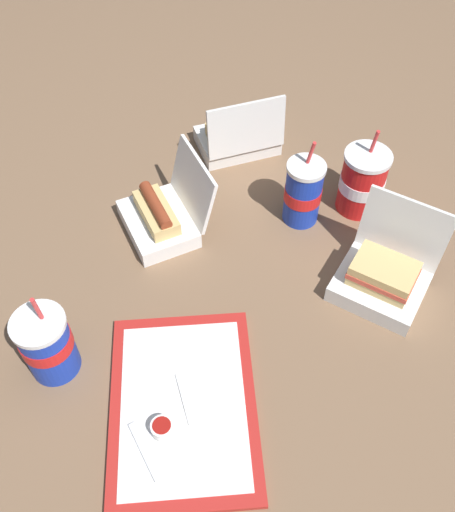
# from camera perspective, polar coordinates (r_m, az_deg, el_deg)

# --- Properties ---
(ground_plane) EXTENTS (3.20, 3.20, 0.00)m
(ground_plane) POSITION_cam_1_polar(r_m,az_deg,el_deg) (1.22, 2.03, -1.62)
(ground_plane) COLOR brown
(food_tray) EXTENTS (0.38, 0.28, 0.01)m
(food_tray) POSITION_cam_1_polar(r_m,az_deg,el_deg) (1.06, -4.45, -14.63)
(food_tray) COLOR red
(food_tray) RESTS_ON ground_plane
(ketchup_cup) EXTENTS (0.04, 0.04, 0.02)m
(ketchup_cup) POSITION_cam_1_polar(r_m,az_deg,el_deg) (1.02, -6.55, -16.71)
(ketchup_cup) COLOR white
(ketchup_cup) RESTS_ON food_tray
(napkin_stack) EXTENTS (0.12, 0.12, 0.00)m
(napkin_stack) POSITION_cam_1_polar(r_m,az_deg,el_deg) (1.05, -1.87, -13.45)
(napkin_stack) COLOR white
(napkin_stack) RESTS_ON food_tray
(plastic_fork) EXTENTS (0.10, 0.06, 0.00)m
(plastic_fork) POSITION_cam_1_polar(r_m,az_deg,el_deg) (1.02, -8.32, -18.74)
(plastic_fork) COLOR white
(plastic_fork) RESTS_ON food_tray
(clamshell_hotdog_front) EXTENTS (0.24, 0.24, 0.17)m
(clamshell_hotdog_front) POSITION_cam_1_polar(r_m,az_deg,el_deg) (1.28, -6.58, 4.02)
(clamshell_hotdog_front) COLOR white
(clamshell_hotdog_front) RESTS_ON ground_plane
(clamshell_sandwich_center) EXTENTS (0.24, 0.24, 0.19)m
(clamshell_sandwich_center) POSITION_cam_1_polar(r_m,az_deg,el_deg) (1.20, 15.28, -1.98)
(clamshell_sandwich_center) COLOR white
(clamshell_sandwich_center) RESTS_ON ground_plane
(clamshell_hotdog_corner) EXTENTS (0.19, 0.23, 0.17)m
(clamshell_hotdog_corner) POSITION_cam_1_polar(r_m,az_deg,el_deg) (1.47, 1.07, 11.93)
(clamshell_hotdog_corner) COLOR white
(clamshell_hotdog_corner) RESTS_ON ground_plane
(soda_cup_front) EXTENTS (0.10, 0.10, 0.22)m
(soda_cup_front) POSITION_cam_1_polar(r_m,az_deg,el_deg) (1.33, 13.33, 7.27)
(soda_cup_front) COLOR red
(soda_cup_front) RESTS_ON ground_plane
(soda_cup_back) EXTENTS (0.09, 0.09, 0.22)m
(soda_cup_back) POSITION_cam_1_polar(r_m,az_deg,el_deg) (1.28, 7.56, 6.31)
(soda_cup_back) COLOR #1938B7
(soda_cup_back) RESTS_ON ground_plane
(soda_cup_left) EXTENTS (0.10, 0.10, 0.21)m
(soda_cup_left) POSITION_cam_1_polar(r_m,az_deg,el_deg) (1.08, -17.60, -8.38)
(soda_cup_left) COLOR #1938B7
(soda_cup_left) RESTS_ON ground_plane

